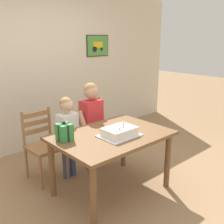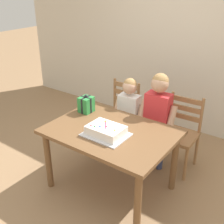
% 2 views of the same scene
% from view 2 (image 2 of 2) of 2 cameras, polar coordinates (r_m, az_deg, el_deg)
% --- Properties ---
extents(ground_plane, '(20.00, 20.00, 0.00)m').
position_cam_2_polar(ground_plane, '(3.40, -0.23, -14.71)').
color(ground_plane, '#997551').
extents(back_wall, '(6.40, 0.11, 2.60)m').
position_cam_2_polar(back_wall, '(4.37, 14.88, 12.84)').
color(back_wall, beige).
rests_on(back_wall, ground).
extents(dining_table, '(1.32, 0.94, 0.74)m').
position_cam_2_polar(dining_table, '(3.03, -0.25, -5.36)').
color(dining_table, brown).
rests_on(dining_table, ground).
extents(birthday_cake, '(0.44, 0.34, 0.19)m').
position_cam_2_polar(birthday_cake, '(2.86, -1.22, -3.83)').
color(birthday_cake, silver).
rests_on(birthday_cake, dining_table).
extents(gift_box_red_large, '(0.15, 0.16, 0.22)m').
position_cam_2_polar(gift_box_red_large, '(3.35, -5.20, 1.51)').
color(gift_box_red_large, '#2D8E42').
rests_on(gift_box_red_large, dining_table).
extents(chair_left, '(0.43, 0.43, 0.92)m').
position_cam_2_polar(chair_left, '(3.93, 1.68, -0.58)').
color(chair_left, '#996B42').
rests_on(chair_left, ground).
extents(chair_right, '(0.43, 0.43, 0.92)m').
position_cam_2_polar(chair_right, '(3.58, 13.41, -4.16)').
color(chair_right, '#996B42').
rests_on(chair_right, ground).
extents(child_older, '(0.45, 0.26, 1.23)m').
position_cam_2_polar(child_older, '(3.37, 9.12, -0.24)').
color(child_older, '#38426B').
rests_on(child_older, ground).
extents(child_younger, '(0.41, 0.24, 1.10)m').
position_cam_2_polar(child_younger, '(3.58, 3.41, 0.15)').
color(child_younger, '#38426B').
rests_on(child_younger, ground).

